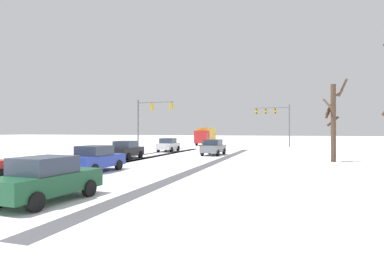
# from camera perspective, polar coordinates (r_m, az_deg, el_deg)

# --- Properties ---
(wheel_track_left_lane) EXTENTS (0.90, 36.88, 0.01)m
(wheel_track_left_lane) POSITION_cam_1_polar(r_m,az_deg,el_deg) (28.54, -14.50, -5.55)
(wheel_track_left_lane) COLOR #4C4C51
(wheel_track_left_lane) RESTS_ON ground
(wheel_track_right_lane) EXTENTS (1.06, 36.88, 0.01)m
(wheel_track_right_lane) POSITION_cam_1_polar(r_m,az_deg,el_deg) (27.53, -10.94, -5.74)
(wheel_track_right_lane) COLOR #4C4C51
(wheel_track_right_lane) RESTS_ON ground
(wheel_track_center) EXTENTS (0.88, 36.88, 0.01)m
(wheel_track_center) POSITION_cam_1_polar(r_m,az_deg,el_deg) (24.94, 3.59, -6.30)
(wheel_track_center) COLOR #4C4C51
(wheel_track_center) RESTS_ON ground
(wheel_track_oncoming) EXTENTS (0.71, 36.88, 0.01)m
(wheel_track_oncoming) POSITION_cam_1_polar(r_m,az_deg,el_deg) (27.39, -10.41, -5.77)
(wheel_track_oncoming) COLOR #4C4C51
(wheel_track_oncoming) RESTS_ON ground
(sidewalk_kerb_right) EXTENTS (4.00, 36.88, 0.12)m
(sidewalk_kerb_right) POSITION_cam_1_polar(r_m,az_deg,el_deg) (22.53, 19.71, -6.76)
(sidewalk_kerb_right) COLOR white
(sidewalk_kerb_right) RESTS_ON ground
(traffic_signal_near_left) EXTENTS (5.03, 0.54, 6.50)m
(traffic_signal_near_left) POSITION_cam_1_polar(r_m,az_deg,el_deg) (40.67, -7.53, 2.45)
(traffic_signal_near_left) COLOR #56565B
(traffic_signal_near_left) RESTS_ON ground
(traffic_signal_far_right) EXTENTS (5.30, 0.53, 6.50)m
(traffic_signal_far_right) POSITION_cam_1_polar(r_m,az_deg,el_deg) (51.02, 14.65, 2.06)
(traffic_signal_far_right) COLOR #56565B
(traffic_signal_far_right) RESTS_ON ground
(car_white_lead) EXTENTS (1.96, 4.16, 1.62)m
(car_white_lead) POSITION_cam_1_polar(r_m,az_deg,el_deg) (38.69, -4.25, -3.01)
(car_white_lead) COLOR silver
(car_white_lead) RESTS_ON ground
(car_grey_second) EXTENTS (1.95, 4.16, 1.62)m
(car_grey_second) POSITION_cam_1_polar(r_m,az_deg,el_deg) (33.15, 3.82, -3.44)
(car_grey_second) COLOR slate
(car_grey_second) RESTS_ON ground
(car_black_third) EXTENTS (1.99, 4.18, 1.62)m
(car_black_third) POSITION_cam_1_polar(r_m,az_deg,el_deg) (29.23, -11.69, -3.83)
(car_black_third) COLOR black
(car_black_third) RESTS_ON ground
(car_blue_fourth) EXTENTS (1.92, 4.14, 1.62)m
(car_blue_fourth) POSITION_cam_1_polar(r_m,az_deg,el_deg) (20.54, -16.83, -5.26)
(car_blue_fourth) COLOR #233899
(car_blue_fourth) RESTS_ON ground
(car_dark_green_sixth) EXTENTS (2.02, 4.19, 1.62)m
(car_dark_green_sixth) POSITION_cam_1_polar(r_m,az_deg,el_deg) (12.62, -24.56, -8.29)
(car_dark_green_sixth) COLOR #194C2D
(car_dark_green_sixth) RESTS_ON ground
(box_truck_delivery) EXTENTS (2.48, 7.46, 3.02)m
(box_truck_delivery) POSITION_cam_1_polar(r_m,az_deg,el_deg) (56.20, 2.44, -1.38)
(box_truck_delivery) COLOR red
(box_truck_delivery) RESTS_ON ground
(bare_tree_sidewalk_mid) EXTENTS (1.82, 1.78, 6.64)m
(bare_tree_sidewalk_mid) POSITION_cam_1_polar(r_m,az_deg,el_deg) (28.22, 23.96, 1.44)
(bare_tree_sidewalk_mid) COLOR #4C3828
(bare_tree_sidewalk_mid) RESTS_ON ground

